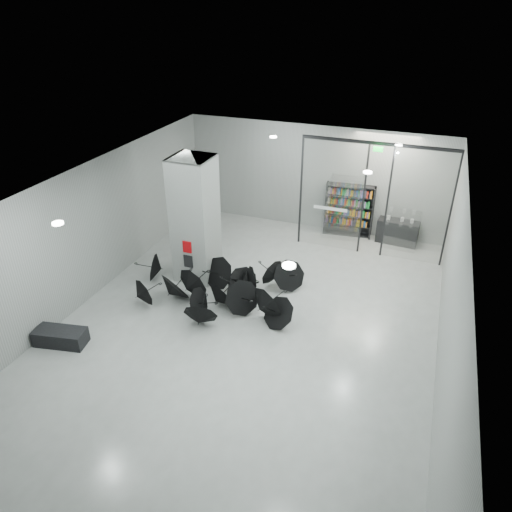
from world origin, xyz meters
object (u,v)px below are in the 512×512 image
at_px(column, 195,220).
at_px(bench, 60,337).
at_px(bookshelf, 349,210).
at_px(umbrella_cluster, 227,293).
at_px(shop_counter, 397,232).

xyz_separation_m(column, bench, (-1.83, -4.43, -1.78)).
bearing_deg(bench, column, 56.56).
bearing_deg(bookshelf, umbrella_cluster, -119.29).
height_order(column, shop_counter, column).
bearing_deg(bookshelf, shop_counter, -8.36).
height_order(bench, shop_counter, shop_counter).
bearing_deg(bench, shop_counter, 39.01).
xyz_separation_m(bookshelf, shop_counter, (1.87, -0.06, -0.56)).
bearing_deg(column, umbrella_cluster, -36.09).
bearing_deg(umbrella_cluster, bench, -135.06).
bearing_deg(column, shop_counter, 38.88).
distance_m(column, umbrella_cluster, 2.51).
height_order(column, umbrella_cluster, column).
distance_m(bookshelf, umbrella_cluster, 6.38).
relative_size(column, umbrella_cluster, 0.71).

